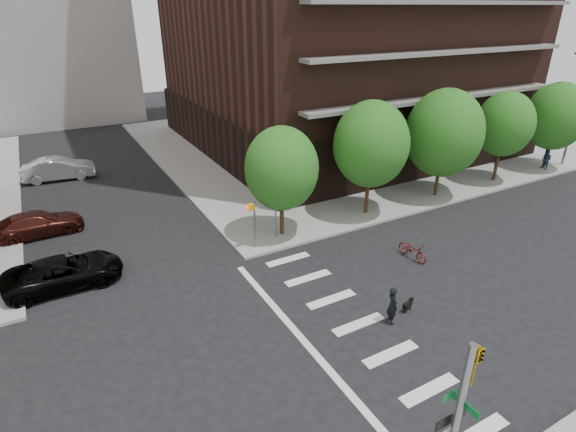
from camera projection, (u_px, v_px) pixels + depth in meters
ground at (296, 349)px, 17.23m from camera, size 120.00×120.00×0.00m
sidewalk_ne at (356, 137)px, 44.82m from camera, size 39.00×33.00×0.15m
crosswalk at (343, 330)px, 18.20m from camera, size 3.85×13.00×0.01m
tree_a at (282, 169)px, 24.00m from camera, size 4.00×4.00×5.90m
tree_b at (371, 144)px, 26.43m from camera, size 4.50×4.50×6.65m
tree_c at (444, 133)px, 29.12m from camera, size 5.00×5.00×6.80m
tree_d at (505, 124)px, 31.80m from camera, size 4.00×4.00×6.20m
tree_e at (556, 116)px, 34.48m from camera, size 4.50×4.50×6.35m
pedestrian_signal at (259, 216)px, 23.73m from camera, size 2.18×0.67×2.60m
parked_car_black at (64, 272)px, 20.86m from camera, size 2.41×5.18×1.44m
parked_car_maroon at (37, 224)px, 25.52m from camera, size 2.17×4.91×1.40m
parked_car_silver at (59, 169)px, 33.76m from camera, size 2.27×5.22×1.67m
scooter at (413, 250)px, 23.22m from camera, size 0.76×1.91×0.99m
dog_walker at (392, 305)px, 18.34m from camera, size 0.70×0.55×1.68m
dog at (408, 304)px, 19.26m from camera, size 0.63×0.30×0.52m
pedestrian_far at (546, 160)px, 35.44m from camera, size 0.86×0.72×1.58m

